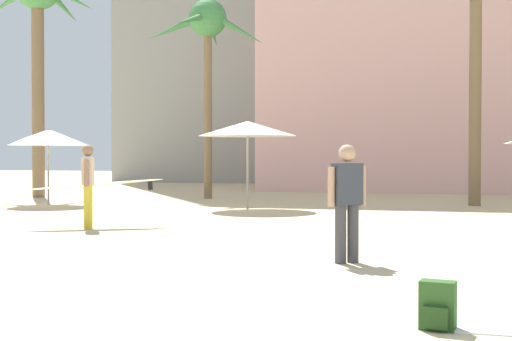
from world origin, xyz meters
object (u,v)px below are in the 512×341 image
(cafe_umbrella_2, at_px, (48,137))
(person_near_left, at_px, (91,183))
(cafe_umbrella_3, at_px, (248,129))
(backpack, at_px, (438,306))
(person_mid_center, at_px, (347,198))
(palm_tree_far_left, at_px, (207,33))
(palm_tree_left, at_px, (38,9))

(cafe_umbrella_2, height_order, person_near_left, cafe_umbrella_2)
(cafe_umbrella_3, xyz_separation_m, backpack, (5.31, -12.86, -2.06))
(cafe_umbrella_2, distance_m, cafe_umbrella_3, 6.30)
(backpack, height_order, person_mid_center, person_mid_center)
(cafe_umbrella_2, bearing_deg, person_near_left, -52.12)
(palm_tree_far_left, height_order, cafe_umbrella_3, palm_tree_far_left)
(palm_tree_far_left, bearing_deg, cafe_umbrella_2, -127.90)
(palm_tree_far_left, distance_m, cafe_umbrella_2, 6.87)
(palm_tree_far_left, height_order, palm_tree_left, palm_tree_left)
(cafe_umbrella_2, distance_m, person_mid_center, 13.94)
(palm_tree_left, relative_size, person_mid_center, 5.14)
(cafe_umbrella_3, bearing_deg, backpack, -67.54)
(cafe_umbrella_2, bearing_deg, person_mid_center, -41.86)
(backpack, bearing_deg, person_near_left, -126.05)
(person_near_left, relative_size, person_mid_center, 1.60)
(cafe_umbrella_3, height_order, person_mid_center, cafe_umbrella_3)
(palm_tree_far_left, relative_size, palm_tree_left, 0.82)
(backpack, bearing_deg, palm_tree_left, -130.51)
(person_near_left, bearing_deg, backpack, 113.26)
(cafe_umbrella_2, xyz_separation_m, cafe_umbrella_3, (6.30, -0.01, 0.19))
(palm_tree_left, xyz_separation_m, person_mid_center, (12.97, -12.91, -5.93))
(cafe_umbrella_3, distance_m, person_near_left, 6.27)
(palm_tree_left, xyz_separation_m, cafe_umbrella_3, (8.92, -3.65, -4.57))
(palm_tree_left, bearing_deg, cafe_umbrella_2, -54.26)
(person_near_left, bearing_deg, person_mid_center, 127.66)
(cafe_umbrella_3, xyz_separation_m, person_near_left, (-1.71, -5.89, -1.33))
(cafe_umbrella_3, relative_size, person_near_left, 1.05)
(palm_tree_left, distance_m, person_mid_center, 19.24)
(cafe_umbrella_2, relative_size, cafe_umbrella_3, 0.87)
(backpack, relative_size, person_near_left, 0.16)
(palm_tree_left, distance_m, cafe_umbrella_2, 6.54)
(palm_tree_far_left, distance_m, backpack, 20.00)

